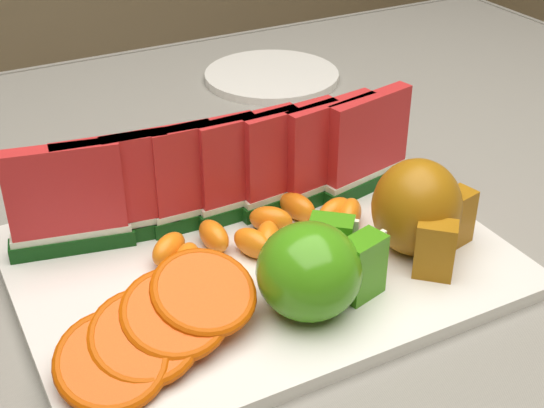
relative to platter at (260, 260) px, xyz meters
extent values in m
cube|color=#4F2D18|center=(-0.05, 0.05, -0.03)|extent=(1.40, 0.90, 0.03)
cube|color=#4F2D18|center=(0.59, 0.44, -0.40)|extent=(0.06, 0.06, 0.72)
cube|color=gray|center=(-0.05, 0.05, -0.01)|extent=(1.52, 1.02, 0.01)
cube|color=gray|center=(-0.05, 0.56, -0.10)|extent=(1.52, 0.01, 0.20)
cube|color=silver|center=(0.00, 0.00, 0.00)|extent=(0.40, 0.30, 0.01)
ellipsoid|color=#267C10|center=(0.00, -0.08, 0.04)|extent=(0.09, 0.09, 0.07)
cube|color=#267C10|center=(0.05, -0.09, 0.03)|extent=(0.04, 0.03, 0.05)
cube|color=beige|center=(0.05, -0.09, 0.03)|extent=(0.03, 0.01, 0.05)
cube|color=#267C10|center=(0.04, -0.05, 0.03)|extent=(0.04, 0.04, 0.05)
cube|color=beige|center=(0.04, -0.05, 0.03)|extent=(0.03, 0.02, 0.05)
ellipsoid|color=#A6830B|center=(0.12, -0.05, 0.05)|extent=(0.10, 0.10, 0.08)
cube|color=#A6830B|center=(0.11, -0.09, 0.03)|extent=(0.04, 0.04, 0.05)
cube|color=#A6830B|center=(0.16, -0.06, 0.03)|extent=(0.04, 0.03, 0.05)
cylinder|color=silver|center=(0.21, 0.37, 0.00)|extent=(0.22, 0.22, 0.01)
cube|color=#133A0F|center=(-0.14, 0.08, 0.01)|extent=(0.11, 0.04, 0.01)
cube|color=silver|center=(-0.14, 0.08, 0.02)|extent=(0.10, 0.04, 0.01)
cube|color=#C40106|center=(-0.14, 0.08, 0.07)|extent=(0.10, 0.04, 0.08)
cube|color=#133A0F|center=(-0.10, 0.08, 0.01)|extent=(0.11, 0.04, 0.01)
cube|color=silver|center=(-0.10, 0.08, 0.02)|extent=(0.10, 0.03, 0.01)
cube|color=#C40106|center=(-0.10, 0.08, 0.07)|extent=(0.10, 0.03, 0.08)
cube|color=#133A0F|center=(-0.06, 0.07, 0.01)|extent=(0.11, 0.03, 0.01)
cube|color=silver|center=(-0.06, 0.07, 0.02)|extent=(0.10, 0.03, 0.01)
cube|color=#C40106|center=(-0.06, 0.07, 0.07)|extent=(0.10, 0.02, 0.08)
cube|color=#133A0F|center=(-0.02, 0.07, 0.01)|extent=(0.11, 0.02, 0.01)
cube|color=silver|center=(-0.02, 0.07, 0.02)|extent=(0.10, 0.02, 0.01)
cube|color=#C40106|center=(-0.02, 0.07, 0.07)|extent=(0.10, 0.02, 0.08)
cube|color=#133A0F|center=(0.02, 0.06, 0.01)|extent=(0.11, 0.02, 0.01)
cube|color=silver|center=(0.02, 0.06, 0.02)|extent=(0.10, 0.02, 0.01)
cube|color=#C40106|center=(0.02, 0.06, 0.07)|extent=(0.10, 0.02, 0.08)
cube|color=#133A0F|center=(0.06, 0.06, 0.01)|extent=(0.11, 0.03, 0.01)
cube|color=silver|center=(0.06, 0.06, 0.02)|extent=(0.10, 0.03, 0.01)
cube|color=#C40106|center=(0.06, 0.06, 0.07)|extent=(0.10, 0.02, 0.08)
cube|color=#133A0F|center=(0.10, 0.06, 0.01)|extent=(0.11, 0.04, 0.01)
cube|color=silver|center=(0.10, 0.06, 0.02)|extent=(0.10, 0.03, 0.01)
cube|color=#C40106|center=(0.10, 0.06, 0.07)|extent=(0.10, 0.03, 0.08)
cube|color=#133A0F|center=(0.14, 0.05, 0.01)|extent=(0.11, 0.04, 0.01)
cube|color=silver|center=(0.14, 0.05, 0.02)|extent=(0.10, 0.04, 0.01)
cube|color=#C40106|center=(0.14, 0.05, 0.07)|extent=(0.10, 0.04, 0.08)
cylinder|color=red|center=(-0.16, -0.09, 0.02)|extent=(0.08, 0.08, 0.03)
torus|color=#D64900|center=(-0.16, -0.09, 0.02)|extent=(0.09, 0.09, 0.04)
cylinder|color=red|center=(-0.13, -0.08, 0.03)|extent=(0.08, 0.08, 0.03)
torus|color=#D64900|center=(-0.13, -0.08, 0.03)|extent=(0.09, 0.08, 0.04)
cylinder|color=red|center=(-0.10, -0.07, 0.03)|extent=(0.07, 0.07, 0.03)
torus|color=#D64900|center=(-0.10, -0.07, 0.03)|extent=(0.08, 0.08, 0.04)
cylinder|color=red|center=(-0.08, -0.06, 0.04)|extent=(0.08, 0.08, 0.03)
torus|color=#D64900|center=(-0.08, -0.06, 0.04)|extent=(0.09, 0.09, 0.04)
cylinder|color=red|center=(-0.12, 0.12, 0.02)|extent=(0.07, 0.07, 0.03)
torus|color=#D64900|center=(-0.12, 0.12, 0.02)|extent=(0.08, 0.08, 0.03)
cylinder|color=red|center=(-0.07, 0.12, 0.02)|extent=(0.08, 0.08, 0.03)
torus|color=#D64900|center=(-0.07, 0.12, 0.02)|extent=(0.09, 0.09, 0.03)
cylinder|color=red|center=(-0.02, 0.12, 0.03)|extent=(0.09, 0.09, 0.03)
torus|color=#D64900|center=(-0.02, 0.12, 0.03)|extent=(0.10, 0.10, 0.03)
cylinder|color=red|center=(0.03, 0.12, 0.03)|extent=(0.09, 0.09, 0.03)
torus|color=#D64900|center=(0.03, 0.12, 0.03)|extent=(0.10, 0.10, 0.03)
cylinder|color=red|center=(0.08, 0.12, 0.03)|extent=(0.09, 0.09, 0.03)
torus|color=#D64900|center=(0.08, 0.12, 0.03)|extent=(0.11, 0.11, 0.03)
cylinder|color=red|center=(0.12, 0.12, 0.03)|extent=(0.10, 0.10, 0.03)
torus|color=#D64900|center=(0.12, 0.12, 0.03)|extent=(0.11, 0.11, 0.03)
cylinder|color=red|center=(0.17, 0.12, 0.04)|extent=(0.10, 0.10, 0.03)
torus|color=#D64900|center=(0.17, 0.12, 0.04)|extent=(0.11, 0.11, 0.03)
ellipsoid|color=#F05D07|center=(-0.07, 0.03, 0.02)|extent=(0.04, 0.04, 0.02)
ellipsoid|color=#F05D07|center=(-0.06, 0.00, 0.02)|extent=(0.04, 0.04, 0.02)
ellipsoid|color=#F05D07|center=(-0.03, 0.03, 0.02)|extent=(0.02, 0.04, 0.02)
ellipsoid|color=#F05D07|center=(-0.01, 0.00, 0.02)|extent=(0.03, 0.04, 0.02)
ellipsoid|color=#F05D07|center=(0.01, 0.00, 0.02)|extent=(0.04, 0.04, 0.02)
ellipsoid|color=#F05D07|center=(0.03, 0.03, 0.02)|extent=(0.04, 0.04, 0.02)
ellipsoid|color=#F05D07|center=(0.06, 0.04, 0.02)|extent=(0.03, 0.04, 0.02)
ellipsoid|color=#F05D07|center=(0.08, 0.01, 0.02)|extent=(0.04, 0.03, 0.02)
ellipsoid|color=#F05D07|center=(0.09, 0.00, 0.02)|extent=(0.04, 0.04, 0.02)
camera|label=1|loc=(-0.24, -0.47, 0.38)|focal=50.00mm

